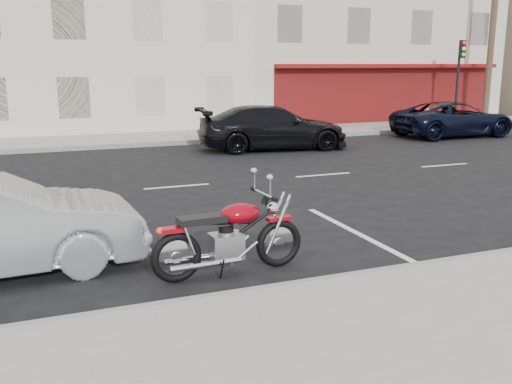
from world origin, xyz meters
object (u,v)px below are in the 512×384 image
at_px(car_far, 273,128).
at_px(utility_pole, 493,24).
at_px(traffic_light, 459,71).
at_px(fire_hydrant, 427,116).
at_px(motorcycle, 281,232).
at_px(suv_far, 454,119).

bearing_deg(car_far, utility_pole, -66.42).
relative_size(traffic_light, fire_hydrant, 5.28).
relative_size(fire_hydrant, motorcycle, 0.32).
bearing_deg(motorcycle, car_far, 64.69).
relative_size(fire_hydrant, car_far, 0.14).
relative_size(suv_far, car_far, 0.98).
bearing_deg(utility_pole, motorcycle, -140.07).
height_order(traffic_light, fire_hydrant, traffic_light).
bearing_deg(car_far, suv_far, -79.04).
height_order(fire_hydrant, suv_far, suv_far).
bearing_deg(fire_hydrant, car_far, -158.53).
height_order(traffic_light, motorcycle, traffic_light).
distance_m(utility_pole, fire_hydrant, 5.48).
bearing_deg(motorcycle, utility_pole, 37.36).
bearing_deg(motorcycle, traffic_light, 40.30).
relative_size(utility_pole, car_far, 1.73).
xyz_separation_m(utility_pole, fire_hydrant, (-3.50, -0.10, -4.21)).
relative_size(motorcycle, car_far, 0.44).
bearing_deg(traffic_light, fire_hydrant, 173.64).
relative_size(fire_hydrant, suv_far, 0.14).
height_order(traffic_light, suv_far, traffic_light).
distance_m(fire_hydrant, car_far, 10.11).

